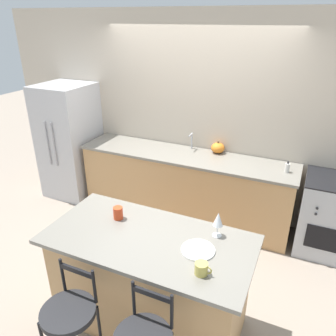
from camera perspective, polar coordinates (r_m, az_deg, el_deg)
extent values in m
plane|color=gray|center=(4.48, 0.96, -10.42)|extent=(18.00, 18.00, 0.00)
cube|color=beige|center=(4.50, 4.80, 8.84)|extent=(6.00, 0.07, 2.70)
cube|color=tan|center=(4.55, 2.96, -3.18)|extent=(2.86, 0.67, 0.90)
cube|color=gray|center=(4.35, 3.09, 2.28)|extent=(2.89, 0.70, 0.03)
cube|color=black|center=(4.34, 3.09, 2.42)|extent=(0.56, 0.36, 0.01)
cylinder|color=#ADAFB5|center=(4.49, 4.16, 4.76)|extent=(0.02, 0.02, 0.22)
cylinder|color=#ADAFB5|center=(4.40, 3.93, 5.74)|extent=(0.02, 0.12, 0.02)
cube|color=tan|center=(3.06, -3.24, -19.38)|extent=(1.61, 0.74, 0.91)
cube|color=gray|center=(2.75, -3.48, -12.32)|extent=(1.73, 0.86, 0.03)
cube|color=#BCBCC1|center=(5.24, -16.65, 4.53)|extent=(0.73, 0.77, 1.71)
cylinder|color=#939399|center=(4.98, -20.19, 4.03)|extent=(0.02, 0.02, 0.65)
cylinder|color=#939399|center=(4.90, -19.20, 3.85)|extent=(0.02, 0.02, 0.65)
cube|color=#ADAFB5|center=(4.32, 26.79, -7.62)|extent=(0.74, 0.65, 0.92)
cube|color=black|center=(4.10, 26.51, -11.26)|extent=(0.53, 0.01, 0.29)
cylinder|color=black|center=(3.88, 24.53, -6.39)|extent=(0.03, 0.02, 0.03)
cylinder|color=black|center=(3.92, 24.34, -7.32)|extent=(0.03, 0.02, 0.03)
cylinder|color=black|center=(3.04, -16.49, -24.57)|extent=(0.02, 0.02, 0.64)
cylinder|color=#232326|center=(2.65, -16.99, -22.91)|extent=(0.40, 0.40, 0.04)
cylinder|color=black|center=(2.68, -17.86, -17.32)|extent=(0.02, 0.02, 0.30)
cylinder|color=black|center=(2.54, -12.70, -19.55)|extent=(0.02, 0.02, 0.30)
cube|color=black|center=(2.54, -15.62, -16.85)|extent=(0.29, 0.02, 0.04)
cylinder|color=black|center=(2.42, -6.01, -21.59)|extent=(0.02, 0.02, 0.30)
cylinder|color=black|center=(2.33, 0.67, -23.81)|extent=(0.02, 0.02, 0.30)
cube|color=black|center=(2.30, -2.81, -21.12)|extent=(0.29, 0.02, 0.04)
cylinder|color=white|center=(2.61, 5.26, -14.02)|extent=(0.27, 0.27, 0.01)
torus|color=white|center=(2.61, 5.27, -13.92)|extent=(0.26, 0.26, 0.01)
cylinder|color=white|center=(2.79, 8.51, -11.51)|extent=(0.08, 0.08, 0.00)
cylinder|color=white|center=(2.76, 8.58, -10.65)|extent=(0.01, 0.01, 0.10)
cone|color=white|center=(2.70, 8.73, -8.79)|extent=(0.08, 0.08, 0.12)
cylinder|color=#C1B251|center=(2.40, 5.81, -17.02)|extent=(0.09, 0.09, 0.09)
torus|color=#C1B251|center=(2.39, 6.93, -17.27)|extent=(0.06, 0.01, 0.06)
cylinder|color=red|center=(2.97, -8.69, -7.75)|extent=(0.09, 0.09, 0.11)
ellipsoid|color=orange|center=(4.39, 8.68, 3.49)|extent=(0.18, 0.18, 0.14)
cylinder|color=brown|center=(4.36, 8.74, 4.48)|extent=(0.02, 0.02, 0.02)
cylinder|color=silver|center=(4.04, 20.04, 0.02)|extent=(0.06, 0.06, 0.11)
cylinder|color=black|center=(4.02, 20.18, 0.88)|extent=(0.02, 0.02, 0.03)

